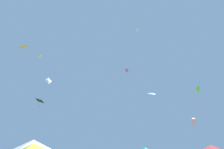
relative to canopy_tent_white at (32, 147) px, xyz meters
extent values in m
pyramid|color=white|center=(0.00, 0.00, 0.00)|extent=(3.48, 3.48, 1.11)
pyramid|color=#2DB7CC|center=(12.68, 14.82, 9.74)|extent=(1.43, 1.70, 0.85)
cube|color=pink|center=(15.71, 5.91, 3.08)|extent=(0.35, 0.64, 0.82)
pyramid|color=#D6389E|center=(8.49, 12.30, 13.04)|extent=(0.68, 0.75, 0.40)
sphere|color=green|center=(8.54, 12.26, 12.48)|extent=(0.08, 0.08, 0.08)
sphere|color=green|center=(8.61, 12.23, 12.21)|extent=(0.08, 0.08, 0.08)
sphere|color=green|center=(8.67, 12.20, 11.94)|extent=(0.08, 0.08, 0.08)
cube|color=#75D138|center=(19.72, 12.85, 9.61)|extent=(0.76, 0.42, 1.06)
sphere|color=pink|center=(19.72, 12.76, 8.85)|extent=(0.13, 0.13, 0.13)
sphere|color=pink|center=(19.73, 12.68, 8.52)|extent=(0.13, 0.13, 0.13)
sphere|color=pink|center=(19.73, 12.60, 8.20)|extent=(0.13, 0.13, 0.13)
sphere|color=pink|center=(19.73, 12.52, 7.87)|extent=(0.13, 0.13, 0.13)
cube|color=yellow|center=(-9.34, 17.17, 19.32)|extent=(0.57, 0.77, 0.81)
pyramid|color=orange|center=(-6.25, 5.33, 13.77)|extent=(1.46, 1.47, 0.85)
pyramid|color=black|center=(-6.96, 15.28, 8.96)|extent=(1.62, 1.67, 0.53)
sphere|color=green|center=(-6.86, 15.17, 7.79)|extent=(0.17, 0.17, 0.17)
sphere|color=green|center=(-6.76, 15.08, 7.24)|extent=(0.17, 0.17, 0.17)
sphere|color=green|center=(-6.65, 14.99, 6.68)|extent=(0.17, 0.17, 0.17)
cube|color=white|center=(10.69, 12.12, 21.28)|extent=(0.42, 0.28, 0.60)
pyramid|color=white|center=(-4.99, 12.98, 11.74)|extent=(1.10, 1.07, 1.13)
camera|label=1|loc=(7.66, -16.83, -1.40)|focal=30.97mm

